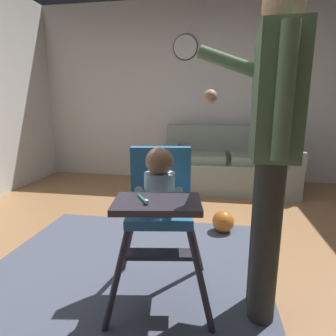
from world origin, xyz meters
The scene contains 8 objects.
ground centered at (0.00, 0.00, -0.05)m, with size 6.32×6.54×0.10m, color #A37349.
wall_far centered at (0.00, 2.50, 1.32)m, with size 5.52×0.06×2.64m, color silver.
area_rug centered at (-0.24, -0.49, 0.00)m, with size 1.95×2.35×0.01m, color #4D5367.
couch centered at (0.53, 1.98, 0.33)m, with size 1.78×0.86×0.86m.
high_chair centered at (0.05, -0.44, 0.63)m, with size 0.69×0.79×0.93m.
adult_standing centered at (0.62, -0.48, 0.95)m, with size 0.51×0.51×1.67m.
toy_ball centered at (0.45, 0.53, 0.10)m, with size 0.20×0.20×0.20m, color orange.
wall_clock centered at (-0.13, 2.46, 1.97)m, with size 0.36×0.04×0.36m.
Camera 1 is at (0.34, -1.94, 1.14)m, focal length 30.23 mm.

